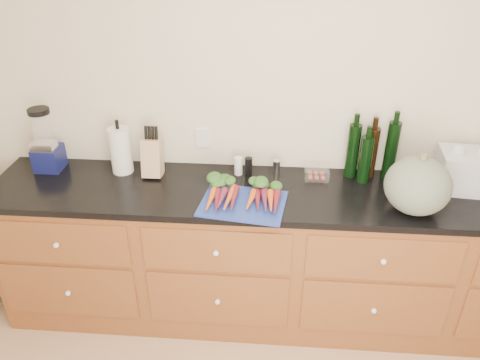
# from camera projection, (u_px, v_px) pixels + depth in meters

# --- Properties ---
(wall_back) EXTENTS (4.10, 0.05, 2.60)m
(wall_back) POSITION_uv_depth(u_px,v_px,m) (302.00, 112.00, 2.79)
(wall_back) COLOR beige
(wall_back) RESTS_ON ground
(cabinets) EXTENTS (3.60, 0.64, 0.90)m
(cabinets) POSITION_uv_depth(u_px,v_px,m) (295.00, 259.00, 2.93)
(cabinets) COLOR brown
(cabinets) RESTS_ON ground
(countertop) EXTENTS (3.64, 0.62, 0.04)m
(countertop) POSITION_uv_depth(u_px,v_px,m) (299.00, 195.00, 2.70)
(countertop) COLOR black
(countertop) RESTS_ON cabinets
(cutting_board) EXTENTS (0.50, 0.40, 0.01)m
(cutting_board) POSITION_uv_depth(u_px,v_px,m) (243.00, 204.00, 2.57)
(cutting_board) COLOR #203894
(cutting_board) RESTS_ON countertop
(carrots) EXTENTS (0.43, 0.32, 0.06)m
(carrots) POSITION_uv_depth(u_px,v_px,m) (244.00, 194.00, 2.59)
(carrots) COLOR orange
(carrots) RESTS_ON cutting_board
(squash) EXTENTS (0.34, 0.34, 0.31)m
(squash) POSITION_uv_depth(u_px,v_px,m) (418.00, 186.00, 2.44)
(squash) COLOR #556051
(squash) RESTS_ON countertop
(blender_appliance) EXTENTS (0.16, 0.16, 0.40)m
(blender_appliance) POSITION_uv_depth(u_px,v_px,m) (45.00, 143.00, 2.84)
(blender_appliance) COLOR #10154B
(blender_appliance) RESTS_ON countertop
(paper_towel) EXTENTS (0.13, 0.13, 0.29)m
(paper_towel) POSITION_uv_depth(u_px,v_px,m) (121.00, 150.00, 2.83)
(paper_towel) COLOR white
(paper_towel) RESTS_ON countertop
(knife_block) EXTENTS (0.11, 0.11, 0.23)m
(knife_block) POSITION_uv_depth(u_px,v_px,m) (153.00, 157.00, 2.81)
(knife_block) COLOR tan
(knife_block) RESTS_ON countertop
(grinder_salt) EXTENTS (0.05, 0.05, 0.11)m
(grinder_salt) POSITION_uv_depth(u_px,v_px,m) (238.00, 166.00, 2.84)
(grinder_salt) COLOR white
(grinder_salt) RESTS_ON countertop
(grinder_pepper) EXTENTS (0.05, 0.05, 0.11)m
(grinder_pepper) POSITION_uv_depth(u_px,v_px,m) (248.00, 166.00, 2.84)
(grinder_pepper) COLOR black
(grinder_pepper) RESTS_ON countertop
(canister_chrome) EXTENTS (0.04, 0.04, 0.10)m
(canister_chrome) POSITION_uv_depth(u_px,v_px,m) (276.00, 168.00, 2.83)
(canister_chrome) COLOR silver
(canister_chrome) RESTS_ON countertop
(tomato_box) EXTENTS (0.14, 0.11, 0.07)m
(tomato_box) POSITION_uv_depth(u_px,v_px,m) (317.00, 173.00, 2.81)
(tomato_box) COLOR white
(tomato_box) RESTS_ON countertop
(bottles) EXTENTS (0.29, 0.15, 0.35)m
(bottles) POSITION_uv_depth(u_px,v_px,m) (370.00, 153.00, 2.76)
(bottles) COLOR black
(bottles) RESTS_ON countertop
(grocery_bag) EXTENTS (0.33, 0.27, 0.23)m
(grocery_bag) POSITION_uv_depth(u_px,v_px,m) (466.00, 171.00, 2.67)
(grocery_bag) COLOR silver
(grocery_bag) RESTS_ON countertop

